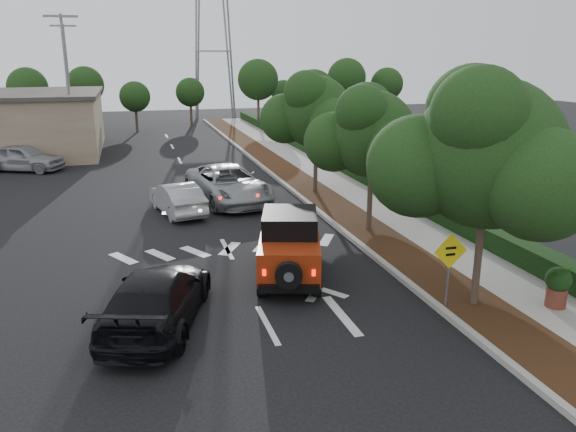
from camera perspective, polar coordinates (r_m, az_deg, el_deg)
name	(u,v)px	position (r m, az deg, el deg)	size (l,w,h in m)	color
ground	(267,325)	(14.41, -2.11, -11.00)	(120.00, 120.00, 0.00)	black
curb	(302,198)	(26.44, 1.41, 1.83)	(0.20, 70.00, 0.15)	#9E9B93
planting_strip	(322,197)	(26.75, 3.46, 1.93)	(1.80, 70.00, 0.12)	black
sidewalk	(359,194)	(27.42, 7.22, 2.18)	(2.00, 70.00, 0.12)	gray
hedge	(386,186)	(27.90, 9.89, 3.03)	(0.80, 70.00, 0.80)	black
transmission_tower	(216,119)	(61.50, -7.37, 9.74)	(7.00, 4.00, 28.00)	slate
street_tree_near	(473,307)	(16.13, 18.30, -8.79)	(3.80, 3.80, 5.92)	black
street_tree_mid	(368,232)	(21.84, 8.17, -1.60)	(3.20, 3.20, 5.32)	black
street_tree_far	(315,194)	(27.68, 2.78, 2.30)	(3.40, 3.40, 5.62)	black
light_pole_a	(76,160)	(39.20, -20.76, 5.34)	(2.00, 0.22, 9.00)	slate
light_pole_b	(74,136)	(51.11, -20.87, 7.59)	(2.00, 0.22, 9.00)	slate
red_jeep	(290,245)	(16.97, 0.17, -2.94)	(2.70, 4.15, 2.03)	black
silver_suv_ahead	(228,184)	(26.09, -6.07, 3.24)	(2.74, 5.94, 1.65)	#95999C
black_suv_oncoming	(157,298)	(14.48, -13.18, -8.10)	(2.04, 5.02, 1.46)	black
silver_sedan_oncoming	(177,198)	(24.46, -11.19, 1.79)	(1.42, 4.08, 1.34)	#9EA0A5
parked_suv	(23,158)	(36.45, -25.32, 5.38)	(1.87, 4.65, 1.58)	#95969B
speed_hump_sign	(450,260)	(15.25, 16.09, -4.33)	(0.95, 0.08, 2.03)	slate
terracotta_planter	(558,283)	(16.45, 25.74, -6.16)	(0.67, 0.67, 1.16)	brown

